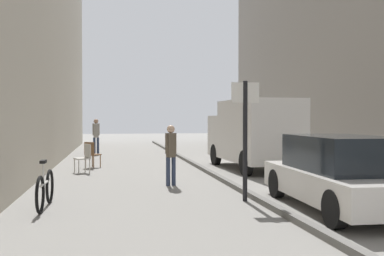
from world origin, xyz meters
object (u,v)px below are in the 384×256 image
object	(u,v)px
cafe_chair_by_doorway	(85,156)
street_sign_post	(245,130)
pedestrian_mid_block	(96,134)
delivery_van	(253,133)
cafe_chair_near_window	(91,153)
parked_car	(341,173)
pedestrian_main_foreground	(171,151)
bicycle_leaning	(45,189)

from	to	relation	value
cafe_chair_by_doorway	street_sign_post	bearing A→B (deg)	-172.97
pedestrian_mid_block	delivery_van	distance (m)	9.71
street_sign_post	cafe_chair_near_window	distance (m)	8.18
street_sign_post	cafe_chair_by_doorway	distance (m)	6.99
parked_car	cafe_chair_by_doorway	size ratio (longest dim) A/B	4.54
pedestrian_main_foreground	street_sign_post	bearing A→B (deg)	-79.11
parked_car	pedestrian_mid_block	bearing A→B (deg)	111.72
cafe_chair_near_window	pedestrian_main_foreground	bearing A→B (deg)	-26.96
parked_car	cafe_chair_near_window	world-z (taller)	parked_car
parked_car	street_sign_post	bearing A→B (deg)	145.89
pedestrian_mid_block	bicycle_leaning	distance (m)	13.65
street_sign_post	cafe_chair_by_doorway	bearing A→B (deg)	-49.91
pedestrian_main_foreground	street_sign_post	world-z (taller)	street_sign_post
street_sign_post	cafe_chair_by_doorway	world-z (taller)	street_sign_post
bicycle_leaning	pedestrian_mid_block	bearing A→B (deg)	89.62
parked_car	cafe_chair_by_doorway	world-z (taller)	parked_car
cafe_chair_near_window	cafe_chair_by_doorway	size ratio (longest dim) A/B	1.00
delivery_van	parked_car	bearing A→B (deg)	-96.96
cafe_chair_near_window	pedestrian_mid_block	bearing A→B (deg)	128.07
pedestrian_mid_block	parked_car	xyz separation A→B (m)	(5.20, -14.78, -0.31)
pedestrian_mid_block	cafe_chair_by_doorway	bearing A→B (deg)	-98.57
pedestrian_main_foreground	cafe_chair_by_doorway	distance (m)	4.16
delivery_van	cafe_chair_by_doorway	distance (m)	5.85
parked_car	bicycle_leaning	bearing A→B (deg)	170.99
pedestrian_mid_block	street_sign_post	world-z (taller)	street_sign_post
pedestrian_main_foreground	delivery_van	xyz separation A→B (m)	(3.37, 3.24, 0.36)
delivery_van	street_sign_post	world-z (taller)	street_sign_post
delivery_van	cafe_chair_near_window	xyz separation A→B (m)	(-5.64, 1.57, -0.75)
parked_car	bicycle_leaning	xyz separation A→B (m)	(-5.75, 1.15, -0.33)
delivery_van	cafe_chair_by_doorway	world-z (taller)	delivery_van
bicycle_leaning	pedestrian_main_foreground	bearing A→B (deg)	43.17
parked_car	cafe_chair_by_doorway	distance (m)	8.81
bicycle_leaning	cafe_chair_by_doorway	world-z (taller)	bicycle_leaning
bicycle_leaning	street_sign_post	bearing A→B (deg)	2.30
parked_car	bicycle_leaning	distance (m)	5.87
pedestrian_mid_block	cafe_chair_by_doorway	distance (m)	7.78
pedestrian_mid_block	bicycle_leaning	xyz separation A→B (m)	(-0.55, -13.62, -0.65)
street_sign_post	bicycle_leaning	world-z (taller)	street_sign_post
pedestrian_main_foreground	parked_car	bearing A→B (deg)	-68.28
street_sign_post	cafe_chair_near_window	xyz separation A→B (m)	(-3.56, 7.30, -1.00)
cafe_chair_by_doorway	cafe_chair_near_window	bearing A→B (deg)	-31.69
pedestrian_main_foreground	cafe_chair_by_doorway	world-z (taller)	pedestrian_main_foreground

